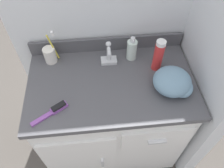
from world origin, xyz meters
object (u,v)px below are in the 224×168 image
(soap_dispenser, at_px, (132,49))
(hand_towel, at_px, (174,82))
(toothbrush_cup, at_px, (50,55))
(shaving_cream_can, at_px, (158,55))
(hairbrush, at_px, (54,110))

(soap_dispenser, distance_m, hand_towel, 0.30)
(toothbrush_cup, distance_m, shaving_cream_can, 0.60)
(shaving_cream_can, xyz_separation_m, hairbrush, (-0.55, -0.23, -0.08))
(toothbrush_cup, xyz_separation_m, hand_towel, (0.63, -0.27, 0.00))
(soap_dispenser, relative_size, hairbrush, 0.87)
(toothbrush_cup, bearing_deg, shaving_cream_can, -10.90)
(hairbrush, bearing_deg, toothbrush_cup, 63.07)
(toothbrush_cup, relative_size, hand_towel, 1.00)
(shaving_cream_can, bearing_deg, hairbrush, -157.05)
(toothbrush_cup, bearing_deg, hairbrush, -84.07)
(soap_dispenser, distance_m, shaving_cream_can, 0.16)
(toothbrush_cup, height_order, hand_towel, toothbrush_cup)
(hairbrush, xyz_separation_m, hand_towel, (0.60, 0.08, 0.04))
(toothbrush_cup, relative_size, shaving_cream_can, 1.03)
(soap_dispenser, xyz_separation_m, shaving_cream_can, (0.13, -0.09, 0.03))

